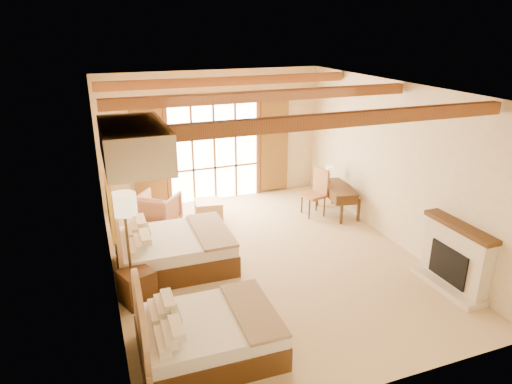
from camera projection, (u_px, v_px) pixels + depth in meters
name	position (u px, v px, depth m)	size (l,w,h in m)	color
floor	(265.00, 259.00, 8.68)	(7.00, 7.00, 0.00)	#CAB184
wall_back	(213.00, 137.00, 11.20)	(5.50, 5.50, 0.00)	beige
wall_left	(105.00, 199.00, 7.22)	(7.00, 7.00, 0.00)	beige
wall_right	(395.00, 164.00, 9.03)	(7.00, 7.00, 0.00)	beige
ceiling	(267.00, 88.00, 7.57)	(7.00, 7.00, 0.00)	#B47239
ceiling_beams	(267.00, 96.00, 7.61)	(5.39, 4.60, 0.18)	#9C5535
french_doors	(214.00, 151.00, 11.27)	(3.95, 0.08, 2.60)	white
fireplace	(454.00, 260.00, 7.60)	(0.46, 1.40, 1.16)	beige
painting	(110.00, 207.00, 6.53)	(0.06, 0.95, 0.75)	gold
canopy_valance	(134.00, 144.00, 5.11)	(0.70, 1.40, 0.45)	beige
bed_near	(199.00, 333.00, 6.03)	(1.86, 1.44, 1.21)	#4A2E11
bed_far	(166.00, 248.00, 8.23)	(2.07, 1.61, 1.35)	#4A2E11
nightstand	(137.00, 287.00, 7.25)	(0.47, 0.47, 0.57)	#4A2E11
floor_lamp	(124.00, 211.00, 6.88)	(0.39, 0.39, 1.83)	#3E331F
armchair	(158.00, 210.00, 9.98)	(0.81, 0.84, 0.76)	#A26748
ottoman	(208.00, 210.00, 10.42)	(0.59, 0.59, 0.43)	tan
desk	(337.00, 199.00, 10.67)	(0.74, 1.31, 0.67)	#4A2E11
desk_chair	(314.00, 201.00, 10.60)	(0.60, 0.59, 1.10)	#A06B41
desk_lamp	(330.00, 170.00, 10.82)	(0.18, 0.18, 0.36)	#3E331F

